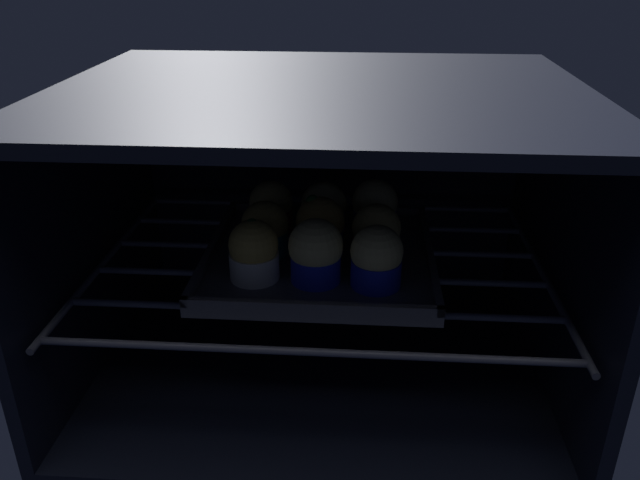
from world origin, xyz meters
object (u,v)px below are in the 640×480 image
baking_tray (320,257)px  muffin_row0_col0 (254,251)px  muffin_row1_col0 (265,230)px  muffin_row2_col1 (323,209)px  muffin_row1_col2 (376,233)px  muffin_row1_col1 (318,227)px  muffin_row0_col2 (377,258)px  muffin_row2_col2 (375,208)px  muffin_row2_col0 (271,208)px  muffin_row0_col1 (317,252)px

baking_tray → muffin_row0_col0: muffin_row0_col0 is taller
baking_tray → muffin_row0_col0: size_ratio=3.85×
muffin_row1_col0 → muffin_row2_col1: same height
muffin_row1_col0 → muffin_row1_col2: bearing=-0.8°
muffin_row1_col0 → muffin_row1_col1: (6.35, 0.55, 0.38)cm
muffin_row0_col2 → muffin_row2_col2: bearing=90.4°
muffin_row0_col0 → muffin_row2_col1: bearing=63.4°
baking_tray → muffin_row0_col2: muffin_row0_col2 is taller
muffin_row2_col0 → muffin_row0_col2: bearing=-45.8°
baking_tray → muffin_row2_col0: (-6.91, 6.77, 3.64)cm
baking_tray → muffin_row2_col2: bearing=47.6°
muffin_row0_col0 → muffin_row0_col1: bearing=-0.8°
muffin_row1_col1 → muffin_row2_col0: size_ratio=1.11×
baking_tray → muffin_row1_col1: size_ratio=3.70×
muffin_row1_col1 → muffin_row2_col2: size_ratio=1.04×
muffin_row1_col0 → muffin_row1_col1: 6.39cm
muffin_row1_col0 → muffin_row2_col2: muffin_row2_col2 is taller
muffin_row2_col0 → muffin_row2_col1: 6.75cm
muffin_row0_col2 → muffin_row1_col1: muffin_row1_col1 is taller
muffin_row0_col1 → muffin_row1_col0: bearing=136.7°
muffin_row0_col0 → muffin_row1_col1: 9.60cm
baking_tray → muffin_row1_col0: 7.55cm
muffin_row0_col2 → muffin_row1_col1: bearing=132.7°
baking_tray → muffin_row1_col2: size_ratio=4.03×
muffin_row0_col1 → muffin_row2_col0: size_ratio=1.10×
muffin_row1_col0 → muffin_row2_col2: size_ratio=0.94×
muffin_row0_col0 → muffin_row2_col2: bearing=45.5°
muffin_row2_col2 → baking_tray: bearing=-132.4°
muffin_row2_col0 → muffin_row1_col2: bearing=-27.7°
muffin_row2_col2 → muffin_row1_col1: bearing=-135.1°
muffin_row0_col0 → muffin_row2_col2: 19.39cm
muffin_row0_col1 → muffin_row1_col0: 9.43cm
muffin_row0_col1 → muffin_row2_col0: (-7.10, 13.45, -0.35)cm
baking_tray → muffin_row1_col2: (6.76, -0.40, 3.66)cm
muffin_row0_col1 → muffin_row2_col1: size_ratio=1.10×
muffin_row0_col1 → muffin_row1_col0: size_ratio=1.10×
baking_tray → muffin_row0_col1: (0.19, -6.68, 3.99)cm
muffin_row2_col1 → muffin_row2_col2: muffin_row2_col2 is taller
muffin_row1_col0 → muffin_row1_col2: size_ratio=0.98×
muffin_row0_col1 → muffin_row0_col2: size_ratio=1.04×
muffin_row0_col0 → muffin_row1_col2: size_ratio=1.05×
muffin_row1_col1 → muffin_row2_col1: size_ratio=1.11×
muffin_row1_col0 → muffin_row2_col0: same height
muffin_row0_col2 → muffin_row2_col0: 19.58cm
muffin_row1_col1 → muffin_row1_col0: bearing=-175.0°
muffin_row1_col2 → muffin_row2_col0: muffin_row1_col2 is taller
muffin_row0_col1 → muffin_row2_col2: (6.43, 13.93, -0.15)cm
muffin_row0_col1 → muffin_row0_col2: (6.54, -0.60, -0.18)cm
muffin_row0_col0 → muffin_row1_col0: muffin_row0_col0 is taller
muffin_row0_col2 → muffin_row2_col0: bearing=134.2°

